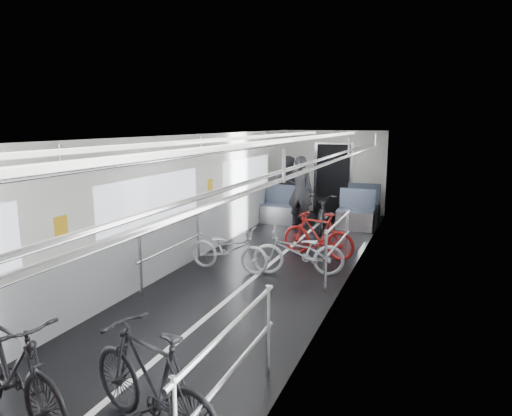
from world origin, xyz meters
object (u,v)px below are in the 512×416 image
at_px(person_standing, 300,192).
at_px(person_seated, 287,188).
at_px(bike_right_near, 152,381).
at_px(bike_right_far, 318,235).
at_px(bike_aisle, 323,211).
at_px(bike_right_mid, 298,252).
at_px(bike_left_mid, 11,367).
at_px(bike_left_far, 229,249).

relative_size(person_standing, person_seated, 1.04).
xyz_separation_m(bike_right_near, person_seated, (-1.69, 8.91, 0.37)).
bearing_deg(bike_right_far, bike_aisle, -158.23).
height_order(bike_right_far, person_standing, person_standing).
distance_m(bike_right_near, bike_aisle, 7.99).
bearing_deg(bike_right_mid, bike_aisle, 169.82).
distance_m(bike_right_far, person_standing, 2.72).
height_order(bike_right_mid, person_standing, person_standing).
xyz_separation_m(bike_left_mid, bike_right_mid, (1.19, 4.76, -0.11)).
height_order(bike_left_far, bike_aisle, bike_aisle).
distance_m(bike_right_mid, bike_aisle, 3.55).
relative_size(bike_left_mid, bike_right_mid, 1.11).
distance_m(bike_left_mid, bike_right_far, 6.06).
height_order(bike_left_far, person_seated, person_seated).
height_order(bike_left_mid, person_standing, person_standing).
bearing_deg(person_seated, bike_right_near, 101.86).
relative_size(bike_right_near, person_standing, 0.91).
bearing_deg(person_seated, bike_right_mid, 111.39).
relative_size(bike_right_near, bike_aisle, 0.92).
bearing_deg(bike_right_far, bike_right_near, 10.76).
relative_size(bike_left_mid, bike_right_far, 1.17).
bearing_deg(bike_left_mid, bike_right_mid, 1.55).
bearing_deg(person_standing, bike_left_far, 89.25).
height_order(bike_left_far, person_standing, person_standing).
distance_m(bike_left_mid, bike_left_far, 4.53).
xyz_separation_m(bike_left_mid, bike_right_far, (1.24, 5.93, -0.08)).
xyz_separation_m(bike_right_mid, bike_right_far, (0.06, 1.17, 0.04)).
relative_size(bike_left_far, bike_right_near, 0.91).
relative_size(bike_left_mid, bike_aisle, 0.99).
bearing_deg(bike_right_near, person_seated, -151.02).
bearing_deg(bike_aisle, bike_right_near, -97.67).
height_order(bike_right_near, person_standing, person_standing).
relative_size(bike_right_far, person_seated, 0.87).
xyz_separation_m(bike_right_mid, bike_aisle, (-0.40, 3.53, 0.05)).
xyz_separation_m(bike_right_near, person_standing, (-1.06, 8.08, 0.41)).
relative_size(bike_right_far, bike_aisle, 0.84).
bearing_deg(bike_aisle, bike_right_far, -89.95).
xyz_separation_m(bike_left_far, bike_right_mid, (1.22, 0.23, 0.02)).
bearing_deg(bike_aisle, bike_left_far, -113.15).
xyz_separation_m(bike_left_far, bike_right_near, (1.26, -4.22, 0.10)).
bearing_deg(person_seated, bike_aisle, 144.30).
bearing_deg(bike_right_near, bike_right_far, -161.89).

